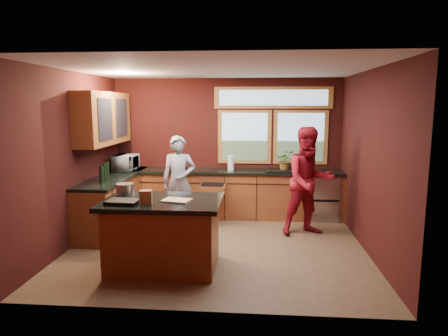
# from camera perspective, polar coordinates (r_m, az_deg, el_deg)

# --- Properties ---
(floor) EXTENTS (4.50, 4.50, 0.00)m
(floor) POSITION_cam_1_polar(r_m,az_deg,el_deg) (6.35, -0.95, -11.09)
(floor) COLOR brown
(floor) RESTS_ON ground
(room_shell) EXTENTS (4.52, 4.02, 2.71)m
(room_shell) POSITION_cam_1_polar(r_m,az_deg,el_deg) (6.38, -6.07, 5.51)
(room_shell) COLOR black
(room_shell) RESTS_ON ground
(back_counter) EXTENTS (4.50, 0.64, 0.93)m
(back_counter) POSITION_cam_1_polar(r_m,az_deg,el_deg) (7.84, 1.72, -3.65)
(back_counter) COLOR maroon
(back_counter) RESTS_ON floor
(left_counter) EXTENTS (0.64, 2.30, 0.93)m
(left_counter) POSITION_cam_1_polar(r_m,az_deg,el_deg) (7.45, -15.44, -4.64)
(left_counter) COLOR maroon
(left_counter) RESTS_ON floor
(island) EXTENTS (1.55, 1.05, 0.95)m
(island) POSITION_cam_1_polar(r_m,az_deg,el_deg) (5.47, -8.66, -9.28)
(island) COLOR maroon
(island) RESTS_ON floor
(person_grey) EXTENTS (0.63, 0.45, 1.65)m
(person_grey) POSITION_cam_1_polar(r_m,az_deg,el_deg) (7.20, -6.48, -1.93)
(person_grey) COLOR slate
(person_grey) RESTS_ON floor
(person_red) EXTENTS (1.06, 0.94, 1.83)m
(person_red) POSITION_cam_1_polar(r_m,az_deg,el_deg) (6.84, 12.05, -1.88)
(person_red) COLOR maroon
(person_red) RESTS_ON floor
(microwave) EXTENTS (0.40, 0.57, 0.31)m
(microwave) POSITION_cam_1_polar(r_m,az_deg,el_deg) (7.91, -13.87, 0.76)
(microwave) COLOR #999999
(microwave) RESTS_ON left_counter
(potted_plant) EXTENTS (0.35, 0.30, 0.39)m
(potted_plant) POSITION_cam_1_polar(r_m,az_deg,el_deg) (7.78, 8.79, 1.09)
(potted_plant) COLOR #999999
(potted_plant) RESTS_ON back_counter
(paper_towel) EXTENTS (0.12, 0.12, 0.28)m
(paper_towel) POSITION_cam_1_polar(r_m,az_deg,el_deg) (7.73, 0.98, 0.74)
(paper_towel) COLOR silver
(paper_towel) RESTS_ON back_counter
(cutting_board) EXTENTS (0.40, 0.32, 0.02)m
(cutting_board) POSITION_cam_1_polar(r_m,az_deg,el_deg) (5.25, -6.78, -4.60)
(cutting_board) COLOR tan
(cutting_board) RESTS_ON island
(stock_pot) EXTENTS (0.24, 0.24, 0.18)m
(stock_pot) POSITION_cam_1_polar(r_m,az_deg,el_deg) (5.61, -13.93, -3.08)
(stock_pot) COLOR #B6B6BB
(stock_pot) RESTS_ON island
(paper_bag) EXTENTS (0.17, 0.14, 0.18)m
(paper_bag) POSITION_cam_1_polar(r_m,az_deg,el_deg) (5.12, -11.09, -4.13)
(paper_bag) COLOR brown
(paper_bag) RESTS_ON island
(black_tray) EXTENTS (0.42, 0.30, 0.05)m
(black_tray) POSITION_cam_1_polar(r_m,az_deg,el_deg) (5.22, -14.25, -4.71)
(black_tray) COLOR black
(black_tray) RESTS_ON island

